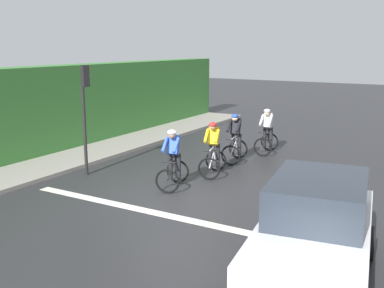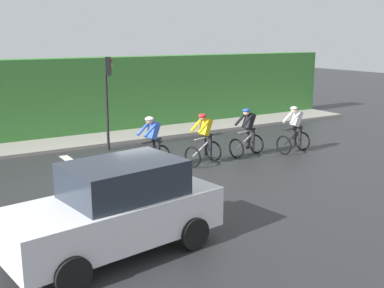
# 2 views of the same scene
# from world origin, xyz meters

# --- Properties ---
(ground_plane) EXTENTS (80.00, 80.00, 0.00)m
(ground_plane) POSITION_xyz_m (0.00, 0.00, 0.00)
(ground_plane) COLOR #28282B
(sidewalk_kerb) EXTENTS (2.80, 22.44, 0.12)m
(sidewalk_kerb) POSITION_xyz_m (-5.44, 2.00, 0.06)
(sidewalk_kerb) COLOR gray
(sidewalk_kerb) RESTS_ON ground
(stone_wall_low) EXTENTS (0.44, 22.44, 0.58)m
(stone_wall_low) POSITION_xyz_m (-6.34, 2.00, 0.29)
(stone_wall_low) COLOR gray
(stone_wall_low) RESTS_ON ground
(hedge_wall) EXTENTS (1.10, 22.44, 3.19)m
(hedge_wall) POSITION_xyz_m (-6.64, 2.00, 1.59)
(hedge_wall) COLOR #387533
(hedge_wall) RESTS_ON ground
(road_marking_stop_line) EXTENTS (7.00, 0.30, 0.01)m
(road_marking_stop_line) POSITION_xyz_m (0.00, -1.42, 0.00)
(road_marking_stop_line) COLOR silver
(road_marking_stop_line) RESTS_ON ground
(cyclist_lead) EXTENTS (0.81, 1.16, 1.66)m
(cyclist_lead) POSITION_xyz_m (0.31, 5.76, 0.80)
(cyclist_lead) COLOR black
(cyclist_lead) RESTS_ON ground
(cyclist_second) EXTENTS (0.87, 1.19, 1.66)m
(cyclist_second) POSITION_xyz_m (-0.17, 4.03, 0.80)
(cyclist_second) COLOR black
(cyclist_second) RESTS_ON ground
(cyclist_mid) EXTENTS (0.95, 1.23, 1.66)m
(cyclist_mid) POSITION_xyz_m (-0.05, 2.17, 0.80)
(cyclist_mid) COLOR black
(cyclist_mid) RESTS_ON ground
(cyclist_fourth) EXTENTS (0.95, 1.23, 1.66)m
(cyclist_fourth) POSITION_xyz_m (-0.43, 0.49, 0.80)
(cyclist_fourth) COLOR black
(cyclist_fourth) RESTS_ON ground
(car_white) EXTENTS (2.32, 4.30, 1.76)m
(car_white) POSITION_xyz_m (4.42, -2.71, 0.87)
(car_white) COLOR silver
(car_white) RESTS_ON ground
(traffic_light_near_crossing) EXTENTS (0.25, 0.30, 3.34)m
(traffic_light_near_crossing) POSITION_xyz_m (-3.41, 0.29, 2.22)
(traffic_light_near_crossing) COLOR black
(traffic_light_near_crossing) RESTS_ON ground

